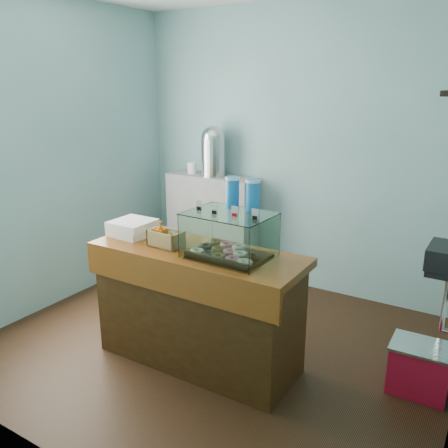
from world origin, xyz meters
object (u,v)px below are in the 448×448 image
Objects in this scene: red_cooler at (420,368)px; counter at (198,306)px; coffee_urn at (213,150)px; display_case at (231,232)px.

counter is at bearing -163.75° from red_cooler.
counter reaches higher than red_cooler.
coffee_urn reaches higher than red_cooler.
counter is at bearing -170.87° from display_case.
coffee_urn is (-1.14, 1.53, 0.31)m from display_case.
counter is at bearing -61.08° from coffee_urn.
coffee_urn reaches higher than display_case.
display_case is at bearing -161.58° from red_cooler.
red_cooler is (1.24, 0.45, -0.89)m from display_case.
coffee_urn is 2.88m from red_cooler.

